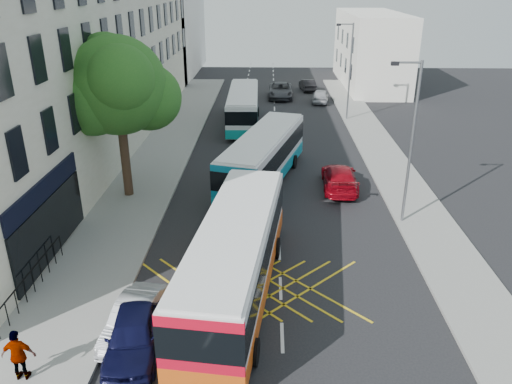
# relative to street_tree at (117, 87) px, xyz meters

# --- Properties ---
(pavement_left) EXTENTS (5.00, 70.00, 0.15)m
(pavement_left) POSITION_rel_street_tree_xyz_m (0.01, 0.03, -6.22)
(pavement_left) COLOR gray
(pavement_left) RESTS_ON ground
(pavement_right) EXTENTS (3.00, 70.00, 0.15)m
(pavement_right) POSITION_rel_street_tree_xyz_m (16.01, 0.03, -6.22)
(pavement_right) COLOR gray
(pavement_right) RESTS_ON ground
(terrace_main) EXTENTS (8.30, 45.00, 13.50)m
(terrace_main) POSITION_rel_street_tree_xyz_m (-5.49, 9.52, 0.46)
(terrace_main) COLOR beige
(terrace_main) RESTS_ON ground
(terrace_far) EXTENTS (8.00, 20.00, 10.00)m
(terrace_far) POSITION_rel_street_tree_xyz_m (-5.49, 40.03, -1.29)
(terrace_far) COLOR silver
(terrace_far) RESTS_ON ground
(building_right) EXTENTS (6.00, 18.00, 8.00)m
(building_right) POSITION_rel_street_tree_xyz_m (19.51, 33.03, -2.29)
(building_right) COLOR silver
(building_right) RESTS_ON ground
(street_tree) EXTENTS (6.30, 5.70, 8.80)m
(street_tree) POSITION_rel_street_tree_xyz_m (0.00, 0.00, 0.00)
(street_tree) COLOR #382619
(street_tree) RESTS_ON pavement_left
(lamp_near) EXTENTS (1.45, 0.15, 8.00)m
(lamp_near) POSITION_rel_street_tree_xyz_m (14.71, -2.97, -1.68)
(lamp_near) COLOR slate
(lamp_near) RESTS_ON pavement_right
(lamp_far) EXTENTS (1.45, 0.15, 8.00)m
(lamp_far) POSITION_rel_street_tree_xyz_m (14.71, 17.03, -1.68)
(lamp_far) COLOR slate
(lamp_far) RESTS_ON pavement_right
(railings) EXTENTS (0.08, 5.60, 1.14)m
(railings) POSITION_rel_street_tree_xyz_m (-1.19, -9.67, -5.57)
(railings) COLOR black
(railings) RESTS_ON pavement_left
(bus_near) EXTENTS (3.89, 11.47, 3.16)m
(bus_near) POSITION_rel_street_tree_xyz_m (6.73, -9.40, -4.63)
(bus_near) COLOR silver
(bus_near) RESTS_ON ground
(bus_mid) EXTENTS (5.34, 11.11, 3.05)m
(bus_mid) POSITION_rel_street_tree_xyz_m (7.67, 2.41, -4.69)
(bus_mid) COLOR silver
(bus_mid) RESTS_ON ground
(bus_far) EXTENTS (2.77, 10.52, 2.95)m
(bus_far) POSITION_rel_street_tree_xyz_m (5.82, 15.21, -4.74)
(bus_far) COLOR silver
(bus_far) RESTS_ON ground
(parked_car_blue) EXTENTS (2.08, 4.29, 1.41)m
(parked_car_blue) POSITION_rel_street_tree_xyz_m (3.55, -12.76, -5.59)
(parked_car_blue) COLOR black
(parked_car_blue) RESTS_ON ground
(parked_car_silver) EXTENTS (1.76, 3.85, 1.22)m
(parked_car_silver) POSITION_rel_street_tree_xyz_m (3.32, -11.81, -5.68)
(parked_car_silver) COLOR #AAACB1
(parked_car_silver) RESTS_ON ground
(red_hatchback) EXTENTS (2.16, 4.89, 1.39)m
(red_hatchback) POSITION_rel_street_tree_xyz_m (12.18, 1.51, -5.59)
(red_hatchback) COLOR #A40714
(red_hatchback) RESTS_ON ground
(distant_car_grey) EXTENTS (2.57, 5.42, 1.49)m
(distant_car_grey) POSITION_rel_street_tree_xyz_m (9.17, 25.87, -5.55)
(distant_car_grey) COLOR #3F4147
(distant_car_grey) RESTS_ON ground
(distant_car_silver) EXTENTS (2.03, 4.02, 1.31)m
(distant_car_silver) POSITION_rel_street_tree_xyz_m (13.12, 23.85, -5.64)
(distant_car_silver) COLOR #A8A9AF
(distant_car_silver) RESTS_ON ground
(distant_car_dark) EXTENTS (1.80, 3.89, 1.24)m
(distant_car_dark) POSITION_rel_street_tree_xyz_m (12.21, 29.53, -5.67)
(distant_car_dark) COLOR black
(distant_car_dark) RESTS_ON ground
(pedestrian_far) EXTENTS (1.05, 0.47, 1.77)m
(pedestrian_far) POSITION_rel_street_tree_xyz_m (0.46, -14.23, -5.26)
(pedestrian_far) COLOR gray
(pedestrian_far) RESTS_ON pavement_left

